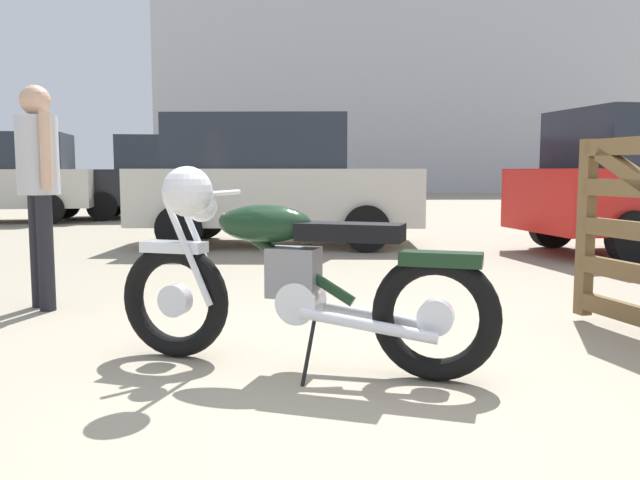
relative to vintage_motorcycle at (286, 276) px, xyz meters
The scene contains 6 objects.
ground_plane 0.69m from the vintage_motorcycle, 47.73° to the right, with size 80.00×80.00×0.00m, color gray.
vintage_motorcycle is the anchor object (origin of this frame).
bystander 2.49m from the vintage_motorcycle, 139.76° to the left, with size 0.32×0.38×1.66m.
pale_sedan_back 5.85m from the vintage_motorcycle, 92.90° to the left, with size 3.99×2.00×1.78m.
dark_sedan_left 11.61m from the vintage_motorcycle, 103.85° to the left, with size 4.06×2.15×1.78m.
industrial_building 31.66m from the vintage_motorcycle, 81.21° to the left, with size 22.64×9.48×9.61m.
Camera 1 is at (-0.27, -3.03, 1.04)m, focal length 36.99 mm.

